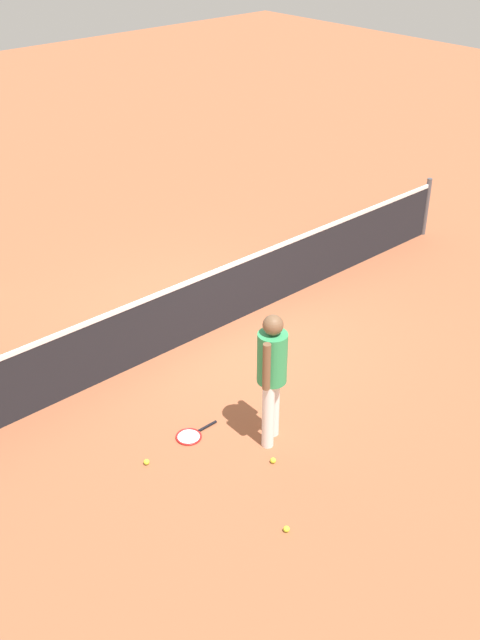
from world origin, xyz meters
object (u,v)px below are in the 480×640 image
(tennis_ball_stray_left, at_px, (286,529))
(tennis_ball_near_player, at_px, (273,460))
(player_near_side, at_px, (272,369))
(tennis_ball_midcourt, at_px, (146,462))
(tennis_racket_near_player, at_px, (191,436))

(tennis_ball_stray_left, bearing_deg, tennis_ball_near_player, 53.51)
(player_near_side, xyz_separation_m, tennis_ball_near_player, (-0.26, -0.32, -0.98))
(tennis_ball_midcourt, height_order, tennis_ball_stray_left, same)
(player_near_side, relative_size, tennis_ball_near_player, 25.76)
(player_near_side, xyz_separation_m, tennis_ball_stray_left, (-0.88, -1.16, -0.98))
(tennis_ball_midcourt, bearing_deg, tennis_ball_near_player, -40.86)
(tennis_ball_midcourt, bearing_deg, tennis_racket_near_player, 4.03)
(tennis_racket_near_player, bearing_deg, tennis_ball_near_player, -67.44)
(tennis_ball_near_player, xyz_separation_m, tennis_ball_midcourt, (-1.09, 0.94, 0.00))
(tennis_racket_near_player, relative_size, tennis_ball_stray_left, 8.83)
(tennis_racket_near_player, bearing_deg, tennis_ball_stray_left, -96.53)
(player_near_side, xyz_separation_m, tennis_racket_near_player, (-0.67, 0.67, -1.00))
(tennis_ball_near_player, xyz_separation_m, tennis_ball_stray_left, (-0.62, -0.84, 0.00))
(player_near_side, relative_size, tennis_ball_stray_left, 25.76)
(tennis_ball_near_player, height_order, tennis_ball_stray_left, same)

